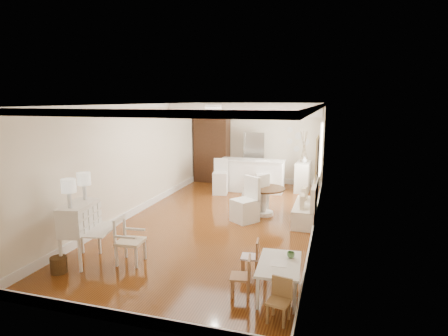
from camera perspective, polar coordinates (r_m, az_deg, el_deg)
The scene contains 20 objects.
room at distance 9.14m, azimuth 0.24°, elevation 4.56°, with size 9.00×9.04×2.82m.
secretary_bureau at distance 7.28m, azimuth -21.07°, elevation -9.23°, with size 0.86×0.88×1.10m, color white.
gustavian_armchair at distance 7.03m, azimuth -14.08°, elevation -10.68°, with size 0.48×0.48×0.84m, color silver.
wicker_basket at distance 7.15m, azimuth -23.87°, elevation -13.34°, with size 0.28×0.28×0.28m, color #493017.
kids_table at distance 5.91m, azimuth 8.36°, elevation -16.37°, with size 0.62×1.03×0.51m, color white.
kids_chair_a at distance 5.82m, azimuth 2.53°, elevation -16.11°, with size 0.30×0.30×0.62m, color #A6744B.
kids_chair_b at distance 6.50m, azimuth 3.96°, elevation -13.28°, with size 0.29×0.29×0.61m, color #9E6D47.
kids_chair_c at distance 5.27m, azimuth 8.33°, elevation -19.43°, with size 0.29×0.29×0.59m, color #A17A49.
banquette at distance 9.24m, azimuth 12.28°, elevation -5.03°, with size 0.52×1.60×0.98m, color silver.
dining_table at distance 9.60m, azimuth 6.12°, elevation -5.09°, with size 1.05×1.05×0.72m, color #482C17.
slip_chair_near at distance 9.01m, azimuth 3.19°, elevation -4.84°, with size 0.52×0.54×1.09m, color white.
slip_chair_far at distance 9.75m, azimuth 4.84°, elevation -3.85°, with size 0.49×0.51×1.04m, color silver.
breakfast_counter at distance 12.01m, azimuth 4.26°, elevation -1.14°, with size 2.05×0.65×1.03m, color white.
bar_stool_left at distance 11.61m, azimuth -0.58°, elevation -1.34°, with size 0.44×0.44×1.10m, color silver.
bar_stool_right at distance 11.68m, azimuth 5.93°, elevation -1.46°, with size 0.42×0.42×1.05m, color silver.
pantry_cabinet at distance 13.38m, azimuth -1.83°, elevation 2.82°, with size 1.20×0.60×2.30m, color #381E11.
fridge at distance 12.92m, azimuth 6.15°, elevation 1.37°, with size 0.75×0.65×1.80m, color silver.
sideboard at distance 12.31m, azimuth 11.95°, elevation -1.27°, with size 0.44×0.98×0.94m, color silver.
pencil_cup at distance 5.98m, azimuth 10.14°, elevation -12.90°, with size 0.12×0.12×0.09m, color #598A50.
branch_vase at distance 12.19m, azimuth 12.18°, elevation 1.30°, with size 0.18×0.18×0.19m, color white.
Camera 1 is at (2.60, -8.40, 2.91)m, focal length 30.00 mm.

